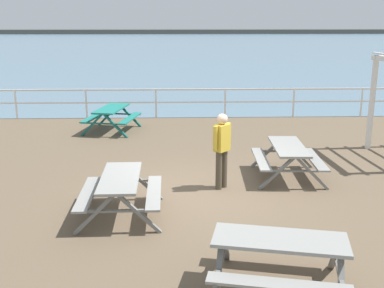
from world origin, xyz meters
name	(u,v)px	position (x,y,z in m)	size (l,w,h in m)	color
ground_plane	(201,196)	(0.00, 0.00, -0.10)	(30.00, 24.00, 0.20)	brown
sea_band	(181,45)	(0.00, 52.75, 0.00)	(142.00, 90.00, 0.01)	slate
distant_shoreline	(179,34)	(0.00, 95.75, 0.00)	(142.00, 6.00, 1.80)	#4C4C47
seaward_railing	(191,97)	(0.00, 7.75, 0.77)	(23.07, 0.07, 1.08)	white
picnic_table_near_left	(120,186)	(-1.56, -1.19, 0.58)	(1.58, 1.83, 0.80)	gray
picnic_table_near_right	(288,154)	(2.06, 0.88, 0.58)	(1.61, 1.86, 0.80)	gray
picnic_table_mid_centre	(112,114)	(-2.63, 5.69, 0.58)	(1.84, 2.06, 0.80)	#1E7A70
picnic_table_far_left	(280,251)	(0.88, -3.79, 0.58)	(2.08, 1.85, 0.80)	gray
visitor	(222,146)	(0.46, 0.24, 0.95)	(0.39, 0.41, 1.66)	#4C4233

